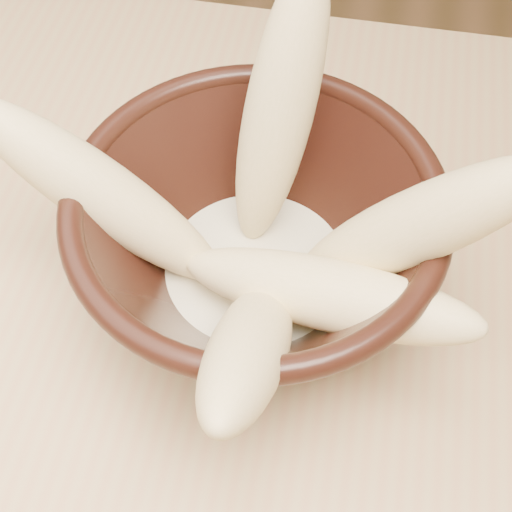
{
  "coord_description": "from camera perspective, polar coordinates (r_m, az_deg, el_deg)",
  "views": [
    {
      "loc": [
        -0.13,
        -0.14,
        1.16
      ],
      "look_at": [
        -0.17,
        0.09,
        0.81
      ],
      "focal_mm": 50.0,
      "sensor_mm": 36.0,
      "label": 1
    }
  ],
  "objects": [
    {
      "name": "banana_left",
      "position": [
        0.41,
        -12.05,
        4.74
      ],
      "size": [
        0.16,
        0.05,
        0.14
      ],
      "primitive_type": "ellipsoid",
      "rotation": [
        0.86,
        0.0,
        -1.66
      ],
      "color": "#D7C37F",
      "rests_on": "bowl"
    },
    {
      "name": "banana_across",
      "position": [
        0.39,
        5.51,
        -3.03
      ],
      "size": [
        0.18,
        0.08,
        0.08
      ],
      "primitive_type": "ellipsoid",
      "rotation": [
        1.34,
        0.0,
        1.35
      ],
      "color": "#D7C37F",
      "rests_on": "bowl"
    },
    {
      "name": "banana_upright",
      "position": [
        0.41,
        1.84,
        11.4
      ],
      "size": [
        0.07,
        0.11,
        0.18
      ],
      "primitive_type": "ellipsoid",
      "rotation": [
        0.35,
        0.0,
        2.77
      ],
      "color": "#D7C37F",
      "rests_on": "bowl"
    },
    {
      "name": "bowl",
      "position": [
        0.42,
        -0.0,
        0.76
      ],
      "size": [
        0.21,
        0.21,
        0.12
      ],
      "rotation": [
        0.0,
        0.0,
        0.26
      ],
      "color": "black",
      "rests_on": "table"
    },
    {
      "name": "milk_puddle",
      "position": [
        0.44,
        0.0,
        -1.35
      ],
      "size": [
        0.12,
        0.12,
        0.02
      ],
      "primitive_type": "cylinder",
      "color": "beige",
      "rests_on": "bowl"
    },
    {
      "name": "banana_front",
      "position": [
        0.35,
        -0.53,
        -7.36
      ],
      "size": [
        0.04,
        0.15,
        0.13
      ],
      "primitive_type": "ellipsoid",
      "rotation": [
        0.88,
        0.0,
        -0.01
      ],
      "color": "#D7C37F",
      "rests_on": "bowl"
    },
    {
      "name": "banana_right",
      "position": [
        0.38,
        12.19,
        2.11
      ],
      "size": [
        0.14,
        0.06,
        0.16
      ],
      "primitive_type": "ellipsoid",
      "rotation": [
        0.66,
        0.0,
        1.45
      ],
      "color": "#D7C37F",
      "rests_on": "bowl"
    }
  ]
}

